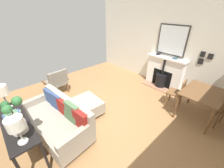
{
  "coord_description": "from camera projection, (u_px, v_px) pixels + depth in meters",
  "views": [
    {
      "loc": [
        1.6,
        2.38,
        2.54
      ],
      "look_at": [
        -0.68,
        -0.09,
        0.66
      ],
      "focal_mm": 22.14,
      "sensor_mm": 36.0,
      "label": 1
    }
  ],
  "objects": [
    {
      "name": "potted_plant",
      "position": [
        14.0,
        116.0,
        2.09
      ],
      "size": [
        0.43,
        0.43,
        0.65
      ],
      "color": "silver",
      "rests_on": "console_table"
    },
    {
      "name": "dining_table",
      "position": [
        203.0,
        95.0,
        3.35
      ],
      "size": [
        1.05,
        0.84,
        0.76
      ],
      "color": "brown",
      "rests_on": "ground"
    },
    {
      "name": "table_lamp_near_end",
      "position": [
        1.0,
        91.0,
        2.6
      ],
      "size": [
        0.22,
        0.22,
        0.51
      ],
      "color": "#B2B2B7",
      "rests_on": "console_table"
    },
    {
      "name": "ottoman",
      "position": [
        88.0,
        105.0,
        3.69
      ],
      "size": [
        0.6,
        0.79,
        0.41
      ],
      "color": "#B2B2B7",
      "rests_on": "ground"
    },
    {
      "name": "mantel_bowl_far",
      "position": [
        175.0,
        58.0,
        4.42
      ],
      "size": [
        0.17,
        0.17,
        0.05
      ],
      "color": "#334C56",
      "rests_on": "fireplace"
    },
    {
      "name": "sofa",
      "position": [
        58.0,
        119.0,
        3.05
      ],
      "size": [
        0.98,
        1.81,
        0.84
      ],
      "color": "#B2B2B7",
      "rests_on": "ground"
    },
    {
      "name": "mantel_bowl_near",
      "position": [
        158.0,
        54.0,
        4.81
      ],
      "size": [
        0.14,
        0.14,
        0.05
      ],
      "color": "black",
      "rests_on": "fireplace"
    },
    {
      "name": "book_stack",
      "position": [
        12.0,
        114.0,
        2.57
      ],
      "size": [
        0.29,
        0.18,
        0.06
      ],
      "color": "beige",
      "rests_on": "console_table"
    },
    {
      "name": "table_lamp_far_end",
      "position": [
        15.0,
        125.0,
        1.91
      ],
      "size": [
        0.23,
        0.23,
        0.47
      ],
      "color": "white",
      "rests_on": "console_table"
    },
    {
      "name": "wall_left",
      "position": [
        162.0,
        43.0,
        4.76
      ],
      "size": [
        0.12,
        5.85,
        2.89
      ],
      "primitive_type": "cube",
      "color": "beige",
      "rests_on": "ground"
    },
    {
      "name": "armchair_accent",
      "position": [
        57.0,
        81.0,
        4.4
      ],
      "size": [
        0.72,
        0.63,
        0.86
      ],
      "color": "brown",
      "rests_on": "ground"
    },
    {
      "name": "fireplace",
      "position": [
        164.0,
        74.0,
        4.88
      ],
      "size": [
        0.56,
        1.34,
        1.08
      ],
      "color": "#93664C",
      "rests_on": "ground"
    },
    {
      "name": "console_table",
      "position": [
        17.0,
        126.0,
        2.48
      ],
      "size": [
        0.42,
        1.47,
        0.76
      ],
      "color": "black",
      "rests_on": "ground"
    },
    {
      "name": "ground_plane",
      "position": [
        96.0,
        115.0,
        3.71
      ],
      "size": [
        5.93,
        5.85,
        0.01
      ],
      "primitive_type": "cube",
      "color": "olive"
    },
    {
      "name": "mirror_over_mantel",
      "position": [
        172.0,
        40.0,
        4.4
      ],
      "size": [
        0.04,
        0.94,
        0.95
      ],
      "color": "#2D2823"
    },
    {
      "name": "photo_gallery_row",
      "position": [
        204.0,
        58.0,
        3.91
      ],
      "size": [
        0.02,
        0.33,
        0.37
      ],
      "color": "black"
    },
    {
      "name": "dining_chair_near_fireplace",
      "position": [
        179.0,
        91.0,
        3.79
      ],
      "size": [
        0.45,
        0.45,
        0.86
      ],
      "color": "brown",
      "rests_on": "ground"
    }
  ]
}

